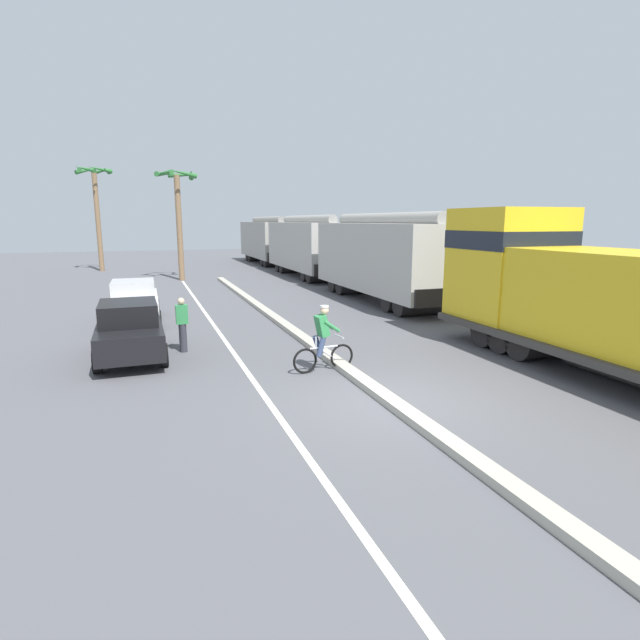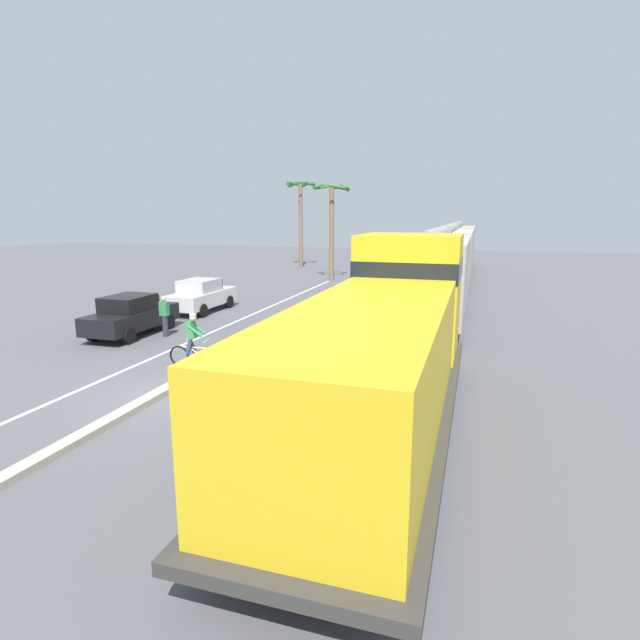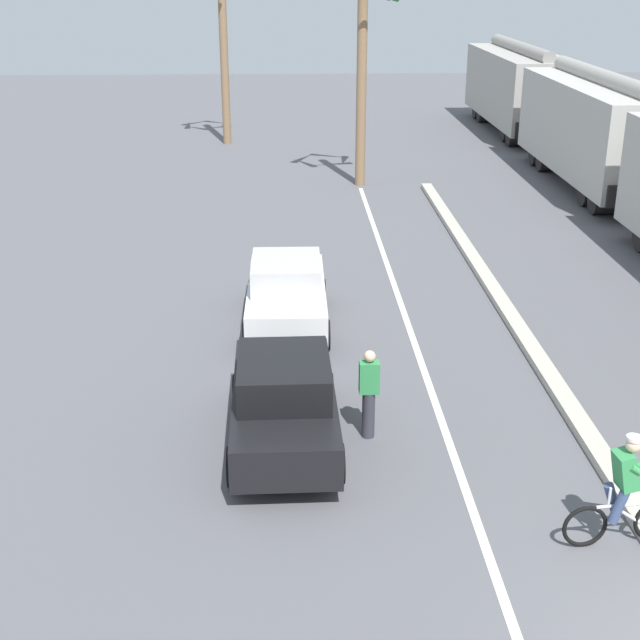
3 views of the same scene
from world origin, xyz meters
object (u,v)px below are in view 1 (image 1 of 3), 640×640
(hopper_car_lead, at_px, (383,258))
(cyclist, at_px, (323,340))
(hopper_car_trailing, at_px, (268,240))
(parked_car_black, at_px, (130,330))
(locomotive, at_px, (603,303))
(hopper_car_middle, at_px, (307,246))
(pedestrian_by_cars, at_px, (182,324))
(palm_tree_near, at_px, (178,201))
(palm_tree_far, at_px, (96,194))
(parked_car_white, at_px, (134,301))

(hopper_car_lead, distance_m, cyclist, 11.80)
(hopper_car_trailing, xyz_separation_m, parked_car_black, (-11.25, -29.88, -1.26))
(locomotive, distance_m, parked_car_black, 12.55)
(hopper_car_lead, height_order, cyclist, hopper_car_lead)
(hopper_car_middle, xyz_separation_m, cyclist, (-6.57, -21.32, -1.26))
(hopper_car_trailing, height_order, cyclist, hopper_car_trailing)
(parked_car_black, bearing_deg, cyclist, -32.96)
(locomotive, relative_size, parked_car_black, 2.75)
(locomotive, relative_size, pedestrian_by_cars, 7.17)
(palm_tree_near, relative_size, pedestrian_by_cars, 4.32)
(parked_car_black, relative_size, palm_tree_near, 0.60)
(hopper_car_middle, xyz_separation_m, palm_tree_far, (-13.78, 8.96, 3.69))
(hopper_car_trailing, height_order, parked_car_white, hopper_car_trailing)
(parked_car_black, xyz_separation_m, pedestrian_by_cars, (1.45, 0.16, 0.03))
(palm_tree_near, xyz_separation_m, palm_tree_far, (-5.36, 8.31, 0.69))
(parked_car_black, height_order, palm_tree_far, palm_tree_far)
(hopper_car_trailing, distance_m, parked_car_white, 27.09)
(palm_tree_far, relative_size, pedestrian_by_cars, 4.87)
(locomotive, height_order, hopper_car_trailing, locomotive)
(locomotive, relative_size, hopper_car_trailing, 1.10)
(hopper_car_middle, relative_size, hopper_car_trailing, 1.00)
(palm_tree_near, xyz_separation_m, pedestrian_by_cars, (-1.39, -18.78, -4.22))
(locomotive, height_order, palm_tree_near, palm_tree_near)
(parked_car_white, bearing_deg, cyclist, -60.83)
(parked_car_white, relative_size, palm_tree_near, 0.60)
(locomotive, height_order, hopper_car_middle, locomotive)
(hopper_car_lead, height_order, hopper_car_trailing, same)
(parked_car_black, xyz_separation_m, parked_car_white, (0.07, 5.24, 0.00))
(hopper_car_trailing, bearing_deg, cyclist, -101.28)
(cyclist, xyz_separation_m, palm_tree_far, (-7.22, 30.28, 4.94))
(hopper_car_lead, bearing_deg, parked_car_black, -149.30)
(hopper_car_trailing, bearing_deg, parked_car_white, -114.41)
(hopper_car_lead, relative_size, parked_car_black, 2.51)
(pedestrian_by_cars, bearing_deg, palm_tree_near, 85.77)
(locomotive, height_order, palm_tree_far, palm_tree_far)
(cyclist, relative_size, palm_tree_far, 0.22)
(hopper_car_lead, xyz_separation_m, hopper_car_middle, (0.00, 11.60, 0.00))
(hopper_car_lead, bearing_deg, locomotive, -90.00)
(hopper_car_lead, distance_m, parked_car_white, 11.35)
(hopper_car_lead, distance_m, pedestrian_by_cars, 11.84)
(parked_car_black, bearing_deg, hopper_car_lead, 30.70)
(hopper_car_trailing, distance_m, pedestrian_by_cars, 31.32)
(cyclist, distance_m, palm_tree_far, 31.52)
(cyclist, bearing_deg, parked_car_white, 119.17)
(hopper_car_lead, relative_size, palm_tree_near, 1.51)
(hopper_car_middle, height_order, palm_tree_far, palm_tree_far)
(hopper_car_trailing, xyz_separation_m, palm_tree_far, (-13.78, -2.64, 3.69))
(hopper_car_lead, height_order, hopper_car_middle, same)
(cyclist, height_order, palm_tree_far, palm_tree_far)
(palm_tree_far, bearing_deg, hopper_car_trailing, 10.84)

